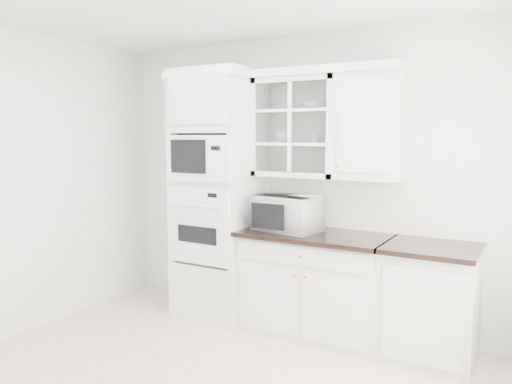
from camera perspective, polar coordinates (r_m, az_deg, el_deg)
The scene contains 12 objects.
room_shell at distance 3.63m, azimuth -3.62°, elevation 6.48°, with size 4.00×3.50×2.70m.
oven_column at distance 4.90m, azimuth -4.39°, elevation -0.30°, with size 0.76×0.68×2.40m.
base_cabinet_run at distance 4.58m, azimuth 6.74°, elevation -10.24°, with size 1.32×0.67×0.92m.
extra_base_cabinet at distance 4.30m, azimuth 19.30°, elevation -11.70°, with size 0.72×0.67×0.92m.
upper_cabinet_glass at distance 4.62m, azimuth 4.80°, elevation 7.36°, with size 0.80×0.33×0.90m.
upper_cabinet_solid at distance 4.37m, azimuth 12.87°, elevation 7.27°, with size 0.55×0.33×0.90m, color white.
crown_molding at distance 4.67m, azimuth 3.53°, elevation 13.33°, with size 2.14×0.38×0.07m, color white.
countertop_microwave at distance 4.52m, azimuth 3.81°, elevation -2.40°, with size 0.55×0.46×0.32m, color white.
bowl_a at distance 4.70m, azimuth 3.10°, elevation 9.59°, with size 0.18×0.18×0.05m, color white.
bowl_b at distance 4.57m, azimuth 6.71°, elevation 9.79°, with size 0.22×0.22×0.07m, color white.
cup_a at distance 4.69m, azimuth 3.12°, elevation 6.30°, with size 0.14×0.14×0.11m, color white.
cup_b at distance 4.56m, azimuth 6.73°, elevation 6.14°, with size 0.09×0.09×0.09m, color white.
Camera 1 is at (2.03, -2.58, 1.78)m, focal length 35.00 mm.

